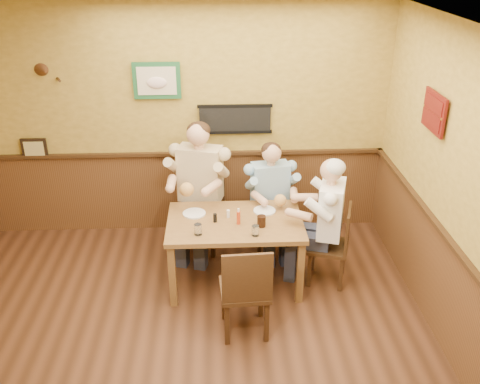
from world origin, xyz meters
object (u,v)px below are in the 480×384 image
object	(u,v)px
chair_near_side	(245,287)
dining_table	(235,228)
chair_back_left	(202,211)
diner_white_elder	(330,229)
chair_right_end	(328,244)
pepper_shaker	(215,218)
chair_back_right	(269,217)
diner_tan_shirt	(201,194)
hot_sauce_bottle	(238,217)
diner_blue_polo	(270,203)
cola_tumbler	(261,221)
water_glass_mid	(255,231)
water_glass_left	(198,229)
salt_shaker	(228,214)

from	to	relation	value
chair_near_side	dining_table	bearing A→B (deg)	-89.18
chair_back_left	diner_white_elder	xyz separation A→B (m)	(1.36, -0.74, 0.14)
chair_right_end	pepper_shaker	bearing A→B (deg)	-73.34
dining_table	chair_right_end	distance (m)	1.01
chair_back_right	diner_tan_shirt	size ratio (longest dim) A/B	0.60
diner_tan_shirt	hot_sauce_bottle	bearing A→B (deg)	-47.22
diner_tan_shirt	hot_sauce_bottle	distance (m)	0.89
chair_right_end	chair_near_side	bearing A→B (deg)	-33.46
chair_back_left	hot_sauce_bottle	distance (m)	0.95
diner_tan_shirt	diner_blue_polo	xyz separation A→B (m)	(0.79, -0.07, -0.10)
diner_blue_polo	cola_tumbler	world-z (taller)	diner_blue_polo
dining_table	water_glass_mid	size ratio (longest dim) A/B	12.96
dining_table	water_glass_mid	bearing A→B (deg)	-59.14
chair_back_right	diner_tan_shirt	xyz separation A→B (m)	(-0.79, 0.07, 0.28)
chair_back_left	hot_sauce_bottle	bearing A→B (deg)	-47.22
diner_blue_polo	water_glass_mid	world-z (taller)	diner_blue_polo
chair_back_right	diner_white_elder	bearing A→B (deg)	-59.37
chair_back_left	diner_blue_polo	world-z (taller)	diner_blue_polo
chair_right_end	water_glass_left	xyz separation A→B (m)	(-1.36, -0.25, 0.36)
pepper_shaker	water_glass_mid	bearing A→B (deg)	-36.81
pepper_shaker	hot_sauce_bottle	bearing A→B (deg)	-12.56
water_glass_left	salt_shaker	bearing A→B (deg)	47.96
diner_tan_shirt	hot_sauce_bottle	xyz separation A→B (m)	(0.40, -0.79, 0.12)
chair_right_end	water_glass_left	bearing A→B (deg)	-63.02
chair_right_end	cola_tumbler	size ratio (longest dim) A/B	7.70
water_glass_mid	chair_near_side	bearing A→B (deg)	-105.04
chair_near_side	diner_white_elder	bearing A→B (deg)	-143.54
hot_sauce_bottle	diner_white_elder	bearing A→B (deg)	3.01
water_glass_mid	salt_shaker	bearing A→B (deg)	123.45
chair_back_right	chair_near_side	world-z (taller)	chair_near_side
cola_tumbler	chair_back_left	bearing A→B (deg)	126.54
chair_right_end	cola_tumbler	world-z (taller)	chair_right_end
chair_near_side	diner_blue_polo	bearing A→B (deg)	-107.59
hot_sauce_bottle	pepper_shaker	world-z (taller)	hot_sauce_bottle
dining_table	diner_white_elder	distance (m)	0.99
chair_right_end	water_glass_mid	world-z (taller)	chair_right_end
chair_back_right	cola_tumbler	bearing A→B (deg)	-111.43
water_glass_mid	water_glass_left	bearing A→B (deg)	175.31
dining_table	salt_shaker	xyz separation A→B (m)	(-0.07, 0.07, 0.13)
dining_table	water_glass_left	distance (m)	0.48
chair_back_right	pepper_shaker	bearing A→B (deg)	-143.07
water_glass_mid	chair_back_right	bearing A→B (deg)	76.08
chair_back_left	hot_sauce_bottle	xyz separation A→B (m)	(0.40, -0.79, 0.33)
chair_back_left	diner_blue_polo	xyz separation A→B (m)	(0.79, -0.07, 0.11)
chair_back_right	pepper_shaker	xyz separation A→B (m)	(-0.63, -0.67, 0.37)
chair_back_left	chair_near_side	xyz separation A→B (m)	(0.42, -1.52, -0.01)
chair_back_right	diner_white_elder	xyz separation A→B (m)	(0.57, -0.67, 0.21)
chair_back_left	chair_near_side	bearing A→B (deg)	-58.42
diner_blue_polo	water_glass_mid	xyz separation A→B (m)	(-0.24, -0.96, 0.20)
diner_tan_shirt	diner_blue_polo	bearing A→B (deg)	10.79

